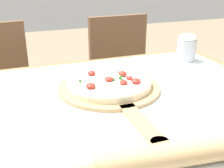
# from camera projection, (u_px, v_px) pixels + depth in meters

# --- Properties ---
(dining_table) EXTENTS (1.24, 0.90, 0.78)m
(dining_table) POSITION_uv_depth(u_px,v_px,m) (108.00, 137.00, 0.91)
(dining_table) COLOR olive
(dining_table) RESTS_ON ground_plane
(towel_cloth) EXTENTS (1.16, 0.82, 0.00)m
(towel_cloth) POSITION_uv_depth(u_px,v_px,m) (107.00, 103.00, 0.86)
(towel_cloth) COLOR silver
(towel_cloth) RESTS_ON dining_table
(pizza_peel) EXTENTS (0.35, 0.55, 0.01)m
(pizza_peel) POSITION_uv_depth(u_px,v_px,m) (111.00, 90.00, 0.94)
(pizza_peel) COLOR tan
(pizza_peel) RESTS_ON towel_cloth
(pizza) EXTENTS (0.29, 0.29, 0.04)m
(pizza) POSITION_uv_depth(u_px,v_px,m) (109.00, 82.00, 0.95)
(pizza) COLOR beige
(pizza) RESTS_ON pizza_peel
(rolling_pin) EXTENTS (0.39, 0.09, 0.05)m
(rolling_pin) POSITION_uv_depth(u_px,v_px,m) (168.00, 157.00, 0.57)
(rolling_pin) COLOR tan
(rolling_pin) RESTS_ON towel_cloth
(chair_right) EXTENTS (0.41, 0.41, 0.90)m
(chair_right) POSITION_uv_depth(u_px,v_px,m) (123.00, 78.00, 1.77)
(chair_right) COLOR brown
(chair_right) RESTS_ON ground_plane
(flour_cup) EXTENTS (0.08, 0.08, 0.12)m
(flour_cup) POSITION_uv_depth(u_px,v_px,m) (187.00, 47.00, 1.23)
(flour_cup) COLOR #B2B7BC
(flour_cup) RESTS_ON towel_cloth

